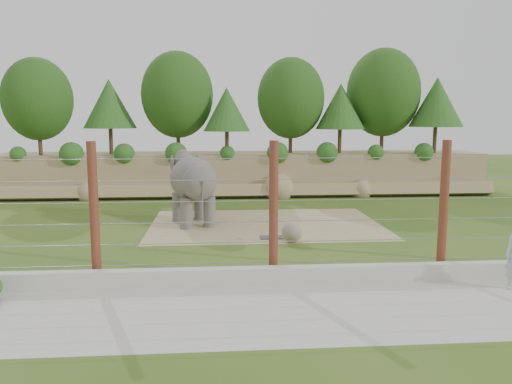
{
  "coord_description": "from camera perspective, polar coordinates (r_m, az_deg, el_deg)",
  "views": [
    {
      "loc": [
        -1.57,
        -18.37,
        4.58
      ],
      "look_at": [
        0.0,
        2.0,
        1.6
      ],
      "focal_mm": 35.0,
      "sensor_mm": 36.0,
      "label": 1
    }
  ],
  "objects": [
    {
      "name": "walkway",
      "position": [
        12.36,
        3.3,
        -13.44
      ],
      "size": [
        26.0,
        4.0,
        0.01
      ],
      "primitive_type": "cube",
      "color": "#AFAFA3",
      "rests_on": "ground"
    },
    {
      "name": "elephant",
      "position": [
        21.96,
        -7.21,
        0.31
      ],
      "size": [
        2.68,
        4.15,
        3.11
      ],
      "primitive_type": null,
      "rotation": [
        0.0,
        0.0,
        0.29
      ],
      "color": "#605B57",
      "rests_on": "ground"
    },
    {
      "name": "back_embankment",
      "position": [
        31.13,
        -0.44,
        7.16
      ],
      "size": [
        30.0,
        5.52,
        8.77
      ],
      "color": "#998058",
      "rests_on": "ground"
    },
    {
      "name": "dirt_patch",
      "position": [
        21.95,
        1.1,
        -3.72
      ],
      "size": [
        10.0,
        7.0,
        0.02
      ],
      "primitive_type": "cube",
      "color": "#9D8965",
      "rests_on": "ground"
    },
    {
      "name": "barrier_fence",
      "position": [
        14.2,
        2.02,
        -2.18
      ],
      "size": [
        20.26,
        0.26,
        4.0
      ],
      "color": "#5F2917",
      "rests_on": "ground"
    },
    {
      "name": "drain_grate",
      "position": [
        19.48,
        1.92,
        -5.2
      ],
      "size": [
        1.0,
        0.6,
        0.03
      ],
      "primitive_type": "cube",
      "color": "#262628",
      "rests_on": "dirt_patch"
    },
    {
      "name": "retaining_wall",
      "position": [
        14.14,
        2.21,
        -9.53
      ],
      "size": [
        26.0,
        0.35,
        0.5
      ],
      "primitive_type": "cube",
      "color": "#AFAFA3",
      "rests_on": "ground"
    },
    {
      "name": "stone_ball",
      "position": [
        18.75,
        4.12,
        -4.55
      ],
      "size": [
        0.79,
        0.79,
        0.79
      ],
      "primitive_type": "sphere",
      "color": "gray",
      "rests_on": "dirt_patch"
    },
    {
      "name": "ground",
      "position": [
        19.0,
        0.47,
        -5.65
      ],
      "size": [
        90.0,
        90.0,
        0.0
      ],
      "primitive_type": "plane",
      "color": "#2C5616",
      "rests_on": "ground"
    }
  ]
}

